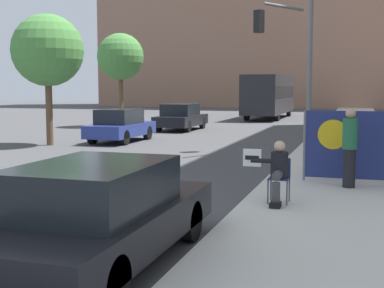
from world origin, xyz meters
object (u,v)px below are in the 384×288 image
street_tree_midblock (120,57)px  traffic_light_pole (289,49)px  jogger_on_sidewalk (350,147)px  parked_car_curbside (98,214)px  seated_protester (278,170)px  pedestrian_behind (328,143)px  car_on_road_midblock (181,117)px  protest_banner (355,145)px  street_tree_near_curb (48,51)px  car_on_road_nearest (121,126)px  city_bus_on_road (269,94)px

street_tree_midblock → traffic_light_pole: bearing=-42.8°
jogger_on_sidewalk → parked_car_curbside: jogger_on_sidewalk is taller
jogger_on_sidewalk → traffic_light_pole: bearing=-42.5°
seated_protester → pedestrian_behind: bearing=101.7°
seated_protester → car_on_road_midblock: car_on_road_midblock is taller
protest_banner → street_tree_near_curb: street_tree_near_curb is taller
car_on_road_midblock → protest_banner: bearing=-58.4°
protest_banner → parked_car_curbside: size_ratio=0.54×
seated_protester → pedestrian_behind: (0.74, 3.79, 0.18)m
car_on_road_nearest → street_tree_midblock: street_tree_midblock is taller
parked_car_curbside → city_bus_on_road: 35.91m
traffic_light_pole → city_bus_on_road: bearing=100.8°
traffic_light_pole → city_bus_on_road: (-4.29, 22.42, -1.90)m
car_on_road_nearest → car_on_road_midblock: (0.48, 7.06, 0.02)m
traffic_light_pole → street_tree_near_curb: 9.91m
parked_car_curbside → jogger_on_sidewalk: bearing=63.2°
traffic_light_pole → parked_car_curbside: traffic_light_pole is taller
city_bus_on_road → street_tree_near_curb: size_ratio=2.00×
seated_protester → car_on_road_nearest: (-8.63, 11.32, -0.08)m
street_tree_near_curb → street_tree_midblock: size_ratio=0.94×
jogger_on_sidewalk → car_on_road_nearest: jogger_on_sidewalk is taller
protest_banner → seated_protester: bearing=-116.9°
traffic_light_pole → car_on_road_nearest: bearing=165.1°
traffic_light_pole → street_tree_near_curb: size_ratio=1.01×
protest_banner → car_on_road_midblock: bearing=121.6°
seated_protester → parked_car_curbside: bearing=-91.7°
parked_car_curbside → street_tree_midblock: (-10.84, 24.15, 3.57)m
jogger_on_sidewalk → car_on_road_nearest: 13.50m
seated_protester → traffic_light_pole: traffic_light_pole is taller
seated_protester → parked_car_curbside: parked_car_curbside is taller
car_on_road_midblock → street_tree_midblock: size_ratio=0.79×
street_tree_near_curb → seated_protester: bearing=-40.1°
parked_car_curbside → car_on_road_nearest: (-6.80, 15.34, 0.01)m
traffic_light_pole → street_tree_near_curb: bearing=-179.4°
jogger_on_sidewalk → car_on_road_nearest: (-9.94, 9.13, -0.34)m
city_bus_on_road → traffic_light_pole: bearing=-79.2°
seated_protester → city_bus_on_road: size_ratio=0.11×
car_on_road_midblock → parked_car_curbside: bearing=-74.2°
street_tree_midblock → protest_banner: bearing=-50.9°
seated_protester → car_on_road_midblock: 20.11m
parked_car_curbside → traffic_light_pole: bearing=86.3°
car_on_road_nearest → city_bus_on_road: bearing=80.6°
seated_protester → jogger_on_sidewalk: size_ratio=0.68×
street_tree_near_curb → traffic_light_pole: bearing=0.6°
jogger_on_sidewalk → parked_car_curbside: 6.97m
parked_car_curbside → car_on_road_nearest: 16.78m
pedestrian_behind → street_tree_near_curb: street_tree_near_curb is taller
parked_car_curbside → street_tree_near_curb: size_ratio=0.84×
jogger_on_sidewalk → pedestrian_behind: bearing=-40.7°
parked_car_curbside → car_on_road_nearest: car_on_road_nearest is taller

